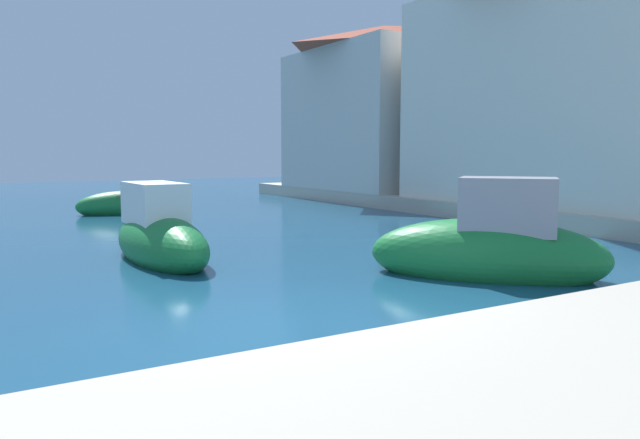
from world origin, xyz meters
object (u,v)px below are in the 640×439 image
at_px(waterfront_building_main, 560,78).
at_px(quayside_tree, 502,120).
at_px(moored_boat_3, 490,248).
at_px(waterfront_building_annex, 383,106).
at_px(moored_boat_5, 125,205).
at_px(moored_boat_0, 160,237).

relative_size(waterfront_building_main, quayside_tree, 2.45).
xyz_separation_m(moored_boat_3, waterfront_building_annex, (8.67, 14.72, 3.56)).
height_order(moored_boat_3, moored_boat_5, moored_boat_3).
bearing_deg(waterfront_building_annex, moored_boat_5, -175.73).
distance_m(moored_boat_0, waterfront_building_main, 13.54).
distance_m(moored_boat_3, waterfront_building_main, 11.02).
relative_size(moored_boat_5, quayside_tree, 0.84).
height_order(moored_boat_3, quayside_tree, quayside_tree).
bearing_deg(moored_boat_5, waterfront_building_annex, 9.11).
bearing_deg(quayside_tree, moored_boat_3, -137.65).
xyz_separation_m(moored_boat_3, quayside_tree, (8.77, 7.99, 2.67)).
bearing_deg(moored_boat_0, waterfront_building_annex, 127.32).
xyz_separation_m(moored_boat_0, waterfront_building_main, (12.92, 1.21, 3.89)).
distance_m(waterfront_building_annex, quayside_tree, 6.79).
bearing_deg(waterfront_building_annex, quayside_tree, -89.23).
xyz_separation_m(moored_boat_0, quayside_tree, (13.01, 3.61, 2.70)).
bearing_deg(moored_boat_0, moored_boat_3, 42.75).
relative_size(moored_boat_0, moored_boat_5, 1.20).
bearing_deg(waterfront_building_annex, waterfront_building_main, -90.00).
height_order(moored_boat_5, waterfront_building_main, waterfront_building_main).
bearing_deg(moored_boat_3, quayside_tree, -88.33).
height_order(moored_boat_0, waterfront_building_main, waterfront_building_main).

